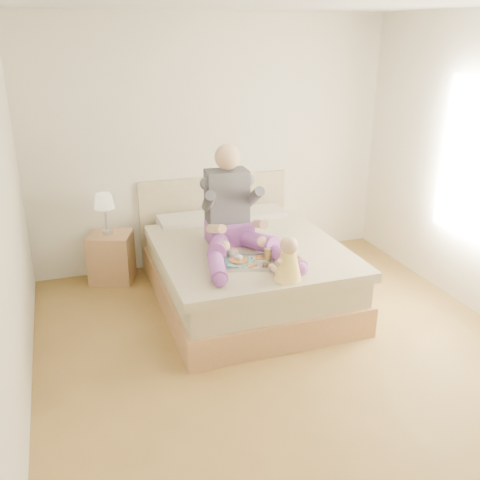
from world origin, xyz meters
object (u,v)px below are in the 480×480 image
object	(u,v)px
adult	(233,219)
baby	(288,262)
bed	(243,267)
tray	(248,261)
nightstand	(111,257)

from	to	relation	value
adult	baby	bearing A→B (deg)	-74.69
bed	adult	xyz separation A→B (m)	(-0.15, -0.16, 0.58)
bed	tray	size ratio (longest dim) A/B	4.41
bed	baby	bearing A→B (deg)	-86.97
adult	bed	bearing A→B (deg)	49.16
nightstand	adult	xyz separation A→B (m)	(1.05, -0.96, 0.63)
bed	baby	size ratio (longest dim) A/B	5.85
bed	nightstand	xyz separation A→B (m)	(-1.20, 0.80, -0.05)
nightstand	tray	bearing A→B (deg)	-32.45
baby	tray	bearing A→B (deg)	107.57
nightstand	adult	world-z (taller)	adult
bed	nightstand	distance (m)	1.44
nightstand	adult	distance (m)	1.56
baby	adult	bearing A→B (deg)	95.34
bed	tray	world-z (taller)	bed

